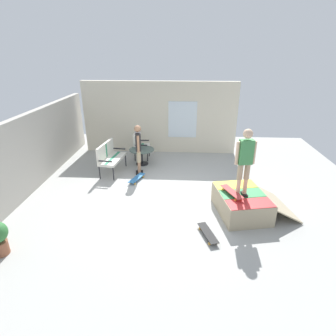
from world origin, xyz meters
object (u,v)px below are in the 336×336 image
(person_skater, at_px, (245,158))
(skateboard_spare, at_px, (208,233))
(patio_bench, at_px, (109,155))
(skateboard_on_ramp, at_px, (232,192))
(skateboard_by_bench, at_px, (137,178))
(patio_chair_near_house, at_px, (139,143))
(person_watching, at_px, (138,146))
(patio_table, at_px, (142,154))
(skate_ramp, at_px, (242,203))

(person_skater, distance_m, skateboard_spare, 1.92)
(patio_bench, xyz_separation_m, skateboard_on_ramp, (-2.42, -3.69, 0.03))
(skateboard_by_bench, relative_size, skateboard_spare, 1.00)
(patio_bench, bearing_deg, patio_chair_near_house, -31.30)
(person_watching, height_order, skateboard_on_ramp, person_watching)
(patio_table, relative_size, skateboard_spare, 1.10)
(patio_chair_near_house, bearing_deg, skateboard_spare, -153.85)
(skate_ramp, relative_size, patio_table, 2.35)
(patio_chair_near_house, relative_size, skateboard_spare, 1.24)
(skateboard_by_bench, bearing_deg, person_watching, 0.71)
(person_skater, height_order, skateboard_spare, person_skater)
(skate_ramp, xyz_separation_m, skateboard_on_ramp, (-0.11, 0.31, 0.37))
(skate_ramp, height_order, person_skater, person_skater)
(skate_ramp, bearing_deg, skateboard_on_ramp, 110.11)
(patio_bench, relative_size, patio_table, 1.46)
(skate_ramp, height_order, patio_table, patio_table)
(skate_ramp, height_order, skateboard_spare, skate_ramp)
(skateboard_spare, bearing_deg, skate_ramp, -41.73)
(skateboard_on_ramp, bearing_deg, skateboard_spare, 146.35)
(patio_table, xyz_separation_m, person_watching, (-0.80, -0.02, 0.56))
(patio_chair_near_house, height_order, skateboard_on_ramp, patio_chair_near_house)
(skateboard_on_ramp, bearing_deg, patio_table, 40.55)
(skateboard_spare, bearing_deg, patio_chair_near_house, 26.15)
(patio_bench, height_order, patio_chair_near_house, same)
(patio_bench, height_order, skateboard_by_bench, patio_bench)
(person_watching, height_order, person_skater, person_skater)
(patio_chair_near_house, xyz_separation_m, patio_table, (-0.55, -0.19, -0.21))
(patio_table, bearing_deg, person_watching, -178.24)
(patio_table, bearing_deg, person_skater, -137.22)
(skate_ramp, bearing_deg, patio_table, 44.72)
(patio_chair_near_house, distance_m, skateboard_on_ramp, 4.72)
(skateboard_by_bench, height_order, skateboard_spare, same)
(patio_table, height_order, skateboard_on_ramp, skateboard_on_ramp)
(skateboard_spare, bearing_deg, skateboard_by_bench, 37.04)
(skate_ramp, bearing_deg, person_skater, 141.69)
(skateboard_by_bench, relative_size, skateboard_on_ramp, 1.01)
(skate_ramp, bearing_deg, person_watching, 53.08)
(skate_ramp, distance_m, skateboard_on_ramp, 0.50)
(skate_ramp, bearing_deg, patio_chair_near_house, 41.73)
(skate_ramp, relative_size, person_watching, 1.27)
(skate_ramp, xyz_separation_m, patio_bench, (2.30, 4.01, 0.33))
(skate_ramp, distance_m, person_skater, 1.27)
(skate_ramp, xyz_separation_m, patio_table, (3.06, 3.03, 0.12))
(patio_chair_near_house, relative_size, patio_table, 1.13)
(skateboard_spare, height_order, skateboard_on_ramp, skateboard_on_ramp)
(person_watching, bearing_deg, skate_ramp, -126.92)
(person_skater, bearing_deg, patio_bench, 58.29)
(patio_bench, bearing_deg, skateboard_spare, -137.45)
(skate_ramp, relative_size, skateboard_spare, 2.57)
(patio_bench, bearing_deg, skateboard_by_bench, -121.32)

